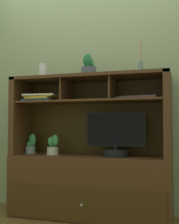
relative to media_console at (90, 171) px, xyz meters
The scene contains 11 objects.
floor_plane 0.45m from the media_console, 90.00° to the right, with size 6.00×6.00×0.02m, color brown.
back_wall 0.99m from the media_console, 90.00° to the left, with size 6.00×0.02×2.80m, color gray.
media_console is the anchor object (origin of this frame).
tv_monitor 0.42m from the media_console, ahead, with size 0.57×0.25×0.42m.
potted_orchid 0.46m from the media_console, behind, with size 0.13×0.13×0.20m.
potted_fern 0.70m from the media_console, behind, with size 0.13×0.13×0.21m.
magazine_stack_left 0.89m from the media_console, behind, with size 0.35×0.30×0.06m.
magazine_stack_centre 0.86m from the media_console, ahead, with size 0.41×0.31×0.03m.
diffuser_bottle 1.12m from the media_console, ahead, with size 0.05×0.05×0.32m.
potted_succulent 1.02m from the media_console, 93.17° to the right, with size 0.17×0.17×0.22m.
ceramic_vase 1.14m from the media_console, behind, with size 0.08×0.08×0.15m.
Camera 1 is at (0.89, -2.86, 0.89)m, focal length 48.77 mm.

